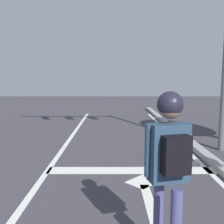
# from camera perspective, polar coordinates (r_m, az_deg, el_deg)

# --- Properties ---
(lane_line_center) EXTENTS (0.12, 20.00, 0.01)m
(lane_line_center) POSITION_cam_1_polar(r_m,az_deg,el_deg) (4.27, -19.37, -19.21)
(lane_line_center) COLOR silver
(lane_line_center) RESTS_ON ground
(stop_bar) EXTENTS (3.49, 0.40, 0.01)m
(stop_bar) POSITION_cam_1_polar(r_m,az_deg,el_deg) (5.39, 4.44, -13.02)
(stop_bar) COLOR silver
(stop_bar) RESTS_ON ground
(lane_arrow_stem) EXTENTS (0.16, 1.40, 0.01)m
(lane_arrow_stem) POSITION_cam_1_polar(r_m,az_deg,el_deg) (4.12, 8.62, -19.86)
(lane_arrow_stem) COLOR silver
(lane_arrow_stem) RESTS_ON ground
(lane_arrow_head) EXTENTS (0.71, 0.71, 0.01)m
(lane_arrow_head) POSITION_cam_1_polar(r_m,az_deg,el_deg) (4.88, 7.09, -15.30)
(lane_arrow_head) COLOR silver
(lane_arrow_head) RESTS_ON ground
(skater) EXTENTS (0.46, 0.62, 1.69)m
(skater) POSITION_cam_1_polar(r_m,az_deg,el_deg) (2.53, 12.85, -9.49)
(skater) COLOR #464978
(skater) RESTS_ON skateboard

